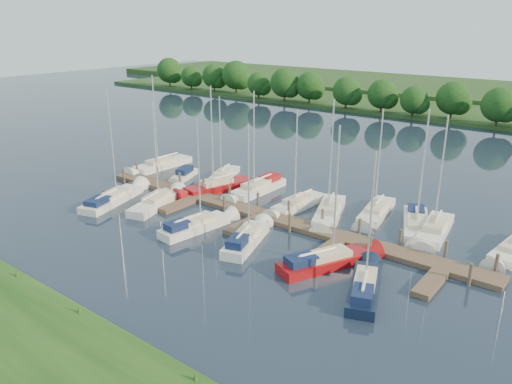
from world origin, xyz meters
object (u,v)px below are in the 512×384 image
Objects in this scene: dock at (260,218)px; motorboat at (184,175)px; sailboat_n_0 at (160,166)px; sailboat_s_2 at (197,226)px; sailboat_n_5 at (296,205)px.

dock is 14.68m from motorboat.
sailboat_s_2 is (16.27, -10.50, 0.06)m from sailboat_n_0.
dock is at bearing 166.05° from sailboat_n_0.
sailboat_n_5 reaches higher than motorboat.
sailboat_s_2 reaches higher than motorboat.
sailboat_n_5 is at bearing 75.48° from sailboat_s_2.
motorboat is at bearing 170.97° from sailboat_n_0.
sailboat_n_5 is at bearing 76.80° from dock.
sailboat_n_5 is (1.02, 4.34, 0.08)m from dock.
sailboat_n_0 is at bearing 154.78° from sailboat_s_2.
sailboat_n_0 reaches higher than motorboat.
sailboat_n_0 is (-19.07, 5.46, 0.08)m from dock.
sailboat_n_0 is 1.15× the size of sailboat_s_2.
sailboat_s_2 is at bearing -119.01° from dock.
motorboat is at bearing 162.30° from dock.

